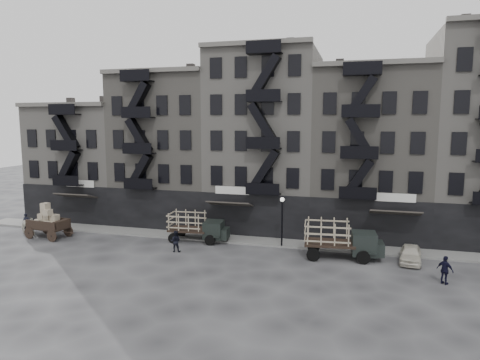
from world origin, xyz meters
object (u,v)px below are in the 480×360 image
(stake_truck_east, at_px, (341,237))
(pedestrian_west, at_px, (26,223))
(stake_truck_west, at_px, (197,225))
(policeman, at_px, (445,270))
(wagon, at_px, (47,218))
(pedestrian_mid, at_px, (176,241))
(horse, at_px, (27,226))
(car_east, at_px, (411,254))

(stake_truck_east, bearing_deg, pedestrian_west, 174.68)
(pedestrian_west, bearing_deg, stake_truck_west, -12.49)
(pedestrian_west, height_order, policeman, policeman)
(policeman, bearing_deg, wagon, 33.54)
(wagon, distance_m, pedestrian_mid, 13.05)
(horse, xyz_separation_m, pedestrian_mid, (15.48, -1.11, -0.01))
(horse, bearing_deg, policeman, -83.44)
(stake_truck_west, height_order, car_east, stake_truck_west)
(stake_truck_east, distance_m, pedestrian_west, 29.45)
(horse, relative_size, stake_truck_east, 0.34)
(pedestrian_mid, bearing_deg, car_east, 177.70)
(stake_truck_east, xyz_separation_m, pedestrian_mid, (-12.98, -1.83, -0.81))
(car_east, height_order, policeman, policeman)
(stake_truck_west, bearing_deg, stake_truck_east, -10.99)
(wagon, relative_size, pedestrian_west, 2.25)
(wagon, distance_m, car_east, 31.16)
(wagon, bearing_deg, pedestrian_west, 167.27)
(pedestrian_west, xyz_separation_m, pedestrian_mid, (16.45, -2.06, -0.01))
(stake_truck_east, bearing_deg, horse, 176.58)
(horse, xyz_separation_m, car_east, (33.59, 1.18, -0.24))
(pedestrian_west, height_order, pedestrian_mid, pedestrian_west)
(stake_truck_east, height_order, pedestrian_mid, stake_truck_east)
(pedestrian_mid, distance_m, policeman, 19.84)
(car_east, xyz_separation_m, pedestrian_west, (-34.57, -0.23, 0.25))
(pedestrian_west, relative_size, pedestrian_mid, 1.01)
(horse, distance_m, car_east, 33.62)
(horse, distance_m, stake_truck_west, 16.21)
(horse, relative_size, pedestrian_mid, 1.19)
(horse, xyz_separation_m, policeman, (35.23, -2.92, 0.06))
(wagon, relative_size, policeman, 2.11)
(stake_truck_west, relative_size, stake_truck_east, 0.89)
(horse, relative_size, pedestrian_west, 1.18)
(car_east, bearing_deg, policeman, -61.19)
(stake_truck_east, bearing_deg, policeman, -33.17)
(stake_truck_west, relative_size, pedestrian_west, 3.04)
(stake_truck_east, height_order, pedestrian_west, stake_truck_east)
(wagon, relative_size, stake_truck_east, 0.66)
(wagon, bearing_deg, pedestrian_mid, 3.36)
(wagon, distance_m, policeman, 32.86)
(stake_truck_west, height_order, pedestrian_west, stake_truck_west)
(horse, relative_size, policeman, 1.11)
(wagon, xyz_separation_m, pedestrian_mid, (12.99, -0.82, -0.94))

